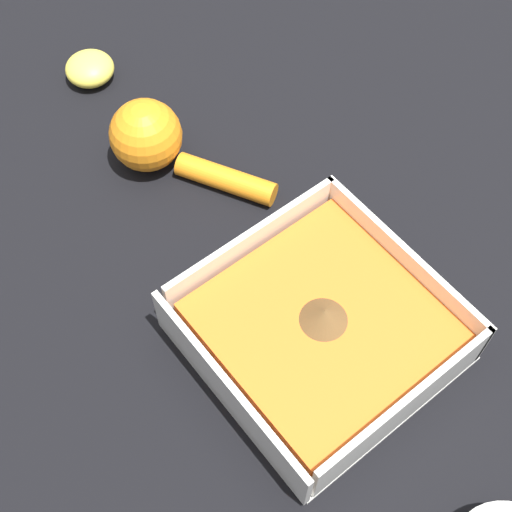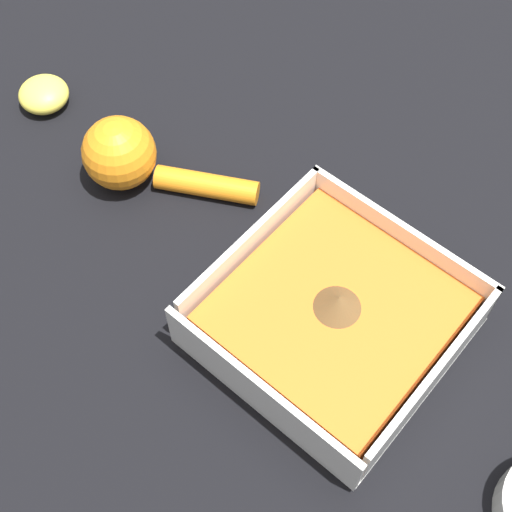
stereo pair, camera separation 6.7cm
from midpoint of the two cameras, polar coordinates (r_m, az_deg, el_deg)
The scene contains 4 objects.
ground_plane at distance 0.66m, azimuth 9.97°, elevation -9.18°, with size 4.00×4.00×0.00m, color black.
square_dish at distance 0.65m, azimuth 7.95°, elevation -6.38°, with size 0.21×0.21×0.07m.
lemon_squeezer at distance 0.75m, azimuth -5.57°, elevation 8.89°, with size 0.17×0.12×0.08m.
lemon_half at distance 0.87m, azimuth -10.97°, elevation 14.36°, with size 0.06×0.06×0.03m.
Camera 1 is at (0.15, -0.22, 0.60)m, focal length 50.00 mm.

